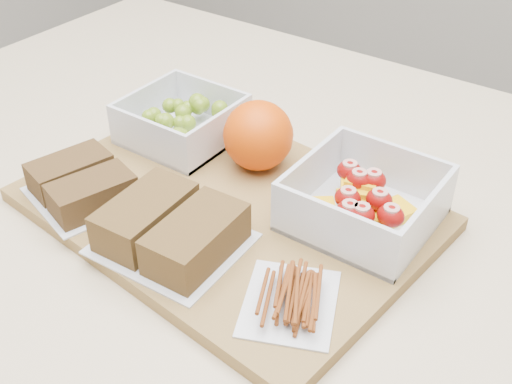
% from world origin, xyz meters
% --- Properties ---
extents(cutting_board, '(0.45, 0.34, 0.02)m').
position_xyz_m(cutting_board, '(-0.02, -0.02, 0.91)').
color(cutting_board, olive).
rests_on(cutting_board, counter).
extents(grape_container, '(0.13, 0.13, 0.05)m').
position_xyz_m(grape_container, '(-0.14, 0.06, 0.94)').
color(grape_container, silver).
rests_on(grape_container, cutting_board).
extents(fruit_container, '(0.14, 0.14, 0.06)m').
position_xyz_m(fruit_container, '(0.12, 0.04, 0.94)').
color(fruit_container, silver).
rests_on(fruit_container, cutting_board).
extents(orange, '(0.08, 0.08, 0.08)m').
position_xyz_m(orange, '(-0.03, 0.06, 0.96)').
color(orange, '#E64A05').
rests_on(orange, cutting_board).
extents(sandwich_bag_left, '(0.14, 0.13, 0.04)m').
position_xyz_m(sandwich_bag_left, '(-0.15, -0.10, 0.93)').
color(sandwich_bag_left, silver).
rests_on(sandwich_bag_left, cutting_board).
extents(sandwich_bag_center, '(0.14, 0.13, 0.04)m').
position_xyz_m(sandwich_bag_center, '(-0.02, -0.11, 0.94)').
color(sandwich_bag_center, silver).
rests_on(sandwich_bag_center, cutting_board).
extents(pretzel_bag, '(0.11, 0.12, 0.02)m').
position_xyz_m(pretzel_bag, '(0.12, -0.11, 0.93)').
color(pretzel_bag, silver).
rests_on(pretzel_bag, cutting_board).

